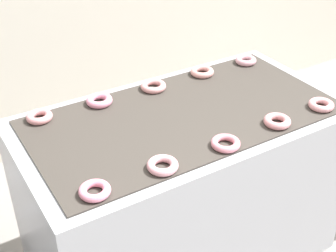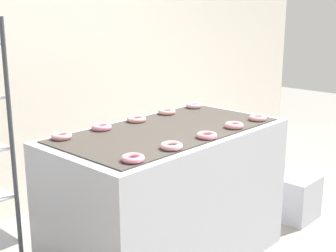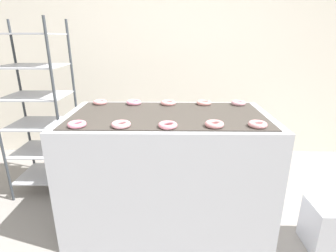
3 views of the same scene
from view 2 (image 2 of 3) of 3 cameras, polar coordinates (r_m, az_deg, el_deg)
The scene contains 13 objects.
wall_back at distance 4.06m, azimuth -15.39°, elevation 9.39°, with size 8.00×0.05×2.80m.
fryer_machine at distance 3.18m, azimuth 0.01°, elevation -8.69°, with size 1.59×0.85×0.95m.
glaze_bin at distance 4.06m, azimuth 15.43°, elevation -8.43°, with size 0.35×0.29×0.36m.
donut_near_leftmost at distance 2.40m, azimuth -4.30°, elevation -3.94°, with size 0.12×0.12×0.03m, color pink.
donut_near_left at distance 2.60m, azimuth 0.42°, elevation -2.44°, with size 0.13×0.13×0.03m, color pink.
donut_near_center at distance 2.82m, azimuth 4.74°, elevation -1.15°, with size 0.13×0.13×0.03m, color pink.
donut_near_right at distance 3.07m, azimuth 8.05°, elevation 0.08°, with size 0.13×0.13×0.04m, color #CF8588.
donut_near_rightmost at distance 3.31m, azimuth 10.87°, elevation 0.98°, with size 0.12×0.12×0.03m, color #D38E91.
donut_far_leftmost at distance 2.86m, azimuth -12.84°, elevation -1.21°, with size 0.12×0.12×0.03m, color #D58A8B.
donut_far_left at distance 3.03m, azimuth -8.11°, elevation -0.12°, with size 0.13×0.13×0.04m, color pink.
donut_far_center at distance 3.22m, azimuth -3.83°, elevation 0.84°, with size 0.13×0.13×0.03m, color #D58D8C.
donut_far_right at distance 3.44m, azimuth -0.16°, elevation 1.76°, with size 0.13×0.13×0.03m, color tan.
donut_far_rightmost at distance 3.65m, azimuth 3.16°, elevation 2.50°, with size 0.12×0.12×0.03m, color #CE93A0.
Camera 2 is at (-2.14, -1.31, 1.72)m, focal length 50.00 mm.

